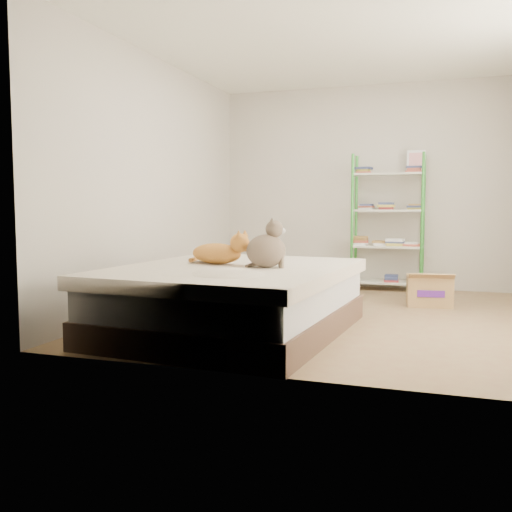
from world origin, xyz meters
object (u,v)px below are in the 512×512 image
at_px(shelf_unit, 388,223).
at_px(cardboard_box, 429,290).
at_px(bed, 233,299).
at_px(grey_cat, 266,244).
at_px(orange_cat, 216,251).
at_px(white_bin, 275,273).

distance_m(shelf_unit, cardboard_box, 1.34).
relative_size(shelf_unit, cardboard_box, 3.50).
bearing_deg(bed, grey_cat, -0.71).
distance_m(orange_cat, white_bin, 2.58).
bearing_deg(shelf_unit, bed, -108.69).
bearing_deg(bed, cardboard_box, 55.17).
distance_m(orange_cat, grey_cat, 0.52).
bearing_deg(orange_cat, grey_cat, -4.13).
bearing_deg(orange_cat, cardboard_box, 57.83).
relative_size(bed, white_bin, 6.16).
distance_m(orange_cat, cardboard_box, 2.50).
height_order(bed, cardboard_box, bed).
distance_m(orange_cat, shelf_unit, 3.00).
distance_m(grey_cat, cardboard_box, 2.32).
xyz_separation_m(bed, shelf_unit, (0.97, 2.88, 0.57)).
bearing_deg(white_bin, grey_cat, -74.68).
distance_m(bed, orange_cat, 0.46).
bearing_deg(shelf_unit, grey_cat, -103.13).
xyz_separation_m(bed, grey_cat, (0.30, -0.03, 0.47)).
xyz_separation_m(bed, cardboard_box, (1.51, 1.86, -0.12)).
bearing_deg(orange_cat, shelf_unit, 79.28).
bearing_deg(cardboard_box, orange_cat, -141.40).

